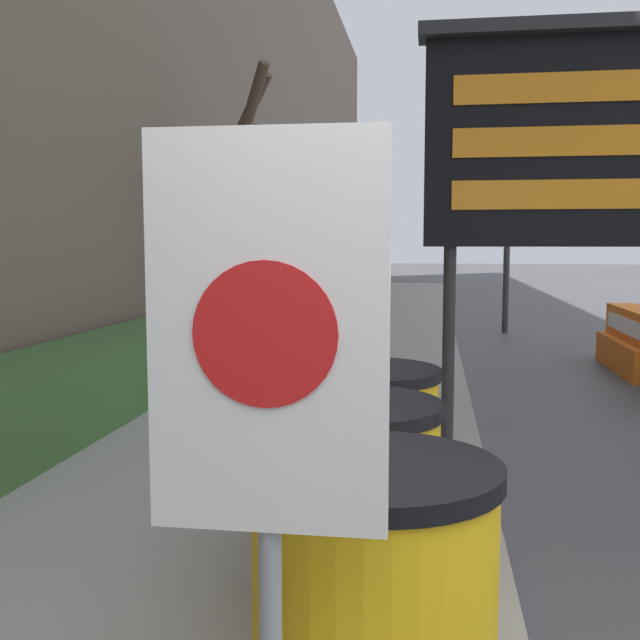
{
  "coord_description": "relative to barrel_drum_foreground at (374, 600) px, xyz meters",
  "views": [
    {
      "loc": [
        -0.41,
        -1.72,
        1.72
      ],
      "look_at": [
        -1.66,
        6.62,
        0.85
      ],
      "focal_mm": 42.0,
      "sensor_mm": 36.0,
      "label": 1
    }
  ],
  "objects": [
    {
      "name": "building_left_facade",
      "position": [
        -3.74,
        9.23,
        4.66
      ],
      "size": [
        0.4,
        50.4,
        10.48
      ],
      "color": "brown",
      "rests_on": "ground_plane"
    },
    {
      "name": "hedge_strip",
      "position": [
        -2.94,
        3.61,
        -0.12
      ],
      "size": [
        0.9,
        6.48,
        0.67
      ],
      "color": "#335628",
      "rests_on": "sidewalk_left"
    },
    {
      "name": "bare_tree",
      "position": [
        -2.84,
        7.83,
        1.38
      ],
      "size": [
        1.93,
        1.21,
        4.02
      ],
      "color": "#4C3D2D",
      "rests_on": "sidewalk_left"
    },
    {
      "name": "barrel_drum_foreground",
      "position": [
        0.0,
        0.0,
        0.0
      ],
      "size": [
        0.81,
        0.81,
        0.91
      ],
      "color": "yellow",
      "rests_on": "sidewalk_left"
    },
    {
      "name": "barrel_drum_middle",
      "position": [
        -0.17,
        0.89,
        0.0
      ],
      "size": [
        0.81,
        0.81,
        0.91
      ],
      "color": "yellow",
      "rests_on": "sidewalk_left"
    },
    {
      "name": "barrel_drum_back",
      "position": [
        -0.18,
        1.77,
        0.0
      ],
      "size": [
        0.81,
        0.81,
        0.91
      ],
      "color": "yellow",
      "rests_on": "sidewalk_left"
    },
    {
      "name": "warning_sign",
      "position": [
        -0.23,
        -0.52,
        0.8
      ],
      "size": [
        0.6,
        0.08,
        1.87
      ],
      "color": "gray",
      "rests_on": "sidewalk_left"
    },
    {
      "name": "message_board",
      "position": [
        1.15,
        3.74,
        1.9
      ],
      "size": [
        2.23,
        0.36,
        3.36
      ],
      "color": "#28282B",
      "rests_on": "ground_plane"
    },
    {
      "name": "jersey_barrier_orange_near",
      "position": [
        2.91,
        8.13,
        -0.21
      ],
      "size": [
        0.65,
        2.11,
        0.84
      ],
      "color": "orange",
      "rests_on": "ground_plane"
    },
    {
      "name": "traffic_light_near_curb",
      "position": [
        1.56,
        12.23,
        2.14
      ],
      "size": [
        0.28,
        0.44,
        3.75
      ],
      "color": "#2D2D30",
      "rests_on": "ground_plane"
    }
  ]
}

